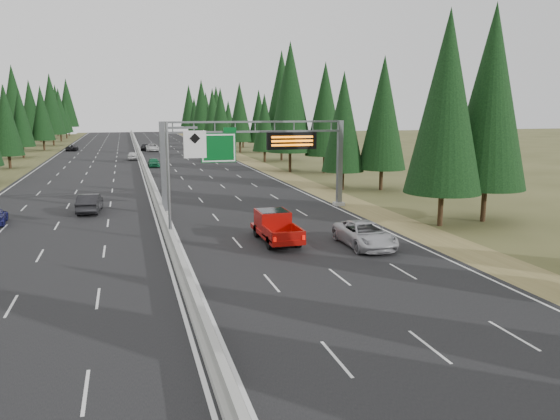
{
  "coord_description": "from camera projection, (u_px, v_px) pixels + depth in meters",
  "views": [
    {
      "loc": [
        -2.66,
        -11.5,
        8.89
      ],
      "look_at": [
        6.27,
        20.0,
        2.81
      ],
      "focal_mm": 35.0,
      "sensor_mm": 36.0,
      "label": 1
    }
  ],
  "objects": [
    {
      "name": "hov_sign_pole",
      "position": [
        177.0,
        173.0,
        36.13
      ],
      "size": [
        2.8,
        0.5,
        8.0
      ],
      "color": "slate",
      "rests_on": "road"
    },
    {
      "name": "car_onc_far",
      "position": [
        72.0,
        148.0,
        116.81
      ],
      "size": [
        2.33,
        4.8,
        1.31
      ],
      "primitive_type": "imported",
      "rotation": [
        0.0,
        0.0,
        3.11
      ],
      "color": "black",
      "rests_on": "road"
    },
    {
      "name": "car_ahead_dkred",
      "position": [
        212.0,
        157.0,
        92.59
      ],
      "size": [
        1.83,
        4.58,
        1.48
      ],
      "primitive_type": "imported",
      "rotation": [
        0.0,
        0.0,
        0.06
      ],
      "color": "#59180C",
      "rests_on": "road"
    },
    {
      "name": "car_ahead_dkgrey",
      "position": [
        215.0,
        151.0,
        107.62
      ],
      "size": [
        2.11,
        5.0,
        1.44
      ],
      "primitive_type": "imported",
      "rotation": [
        0.0,
        0.0,
        -0.02
      ],
      "color": "black",
      "rests_on": "road"
    },
    {
      "name": "tree_row_right",
      "position": [
        285.0,
        108.0,
        86.36
      ],
      "size": [
        11.15,
        238.62,
        18.81
      ],
      "color": "black",
      "rests_on": "ground"
    },
    {
      "name": "silver_minivan",
      "position": [
        365.0,
        234.0,
        35.36
      ],
      "size": [
        2.71,
        5.8,
        1.61
      ],
      "primitive_type": "imported",
      "rotation": [
        0.0,
        0.0,
        -0.01
      ],
      "color": "#B0AFB4",
      "rests_on": "road"
    },
    {
      "name": "median_barrier",
      "position": [
        143.0,
        162.0,
        88.82
      ],
      "size": [
        0.7,
        260.0,
        0.85
      ],
      "color": "#979892",
      "rests_on": "road"
    },
    {
      "name": "road",
      "position": [
        143.0,
        164.0,
        88.89
      ],
      "size": [
        32.0,
        260.0,
        0.08
      ],
      "primitive_type": "cube",
      "color": "black",
      "rests_on": "ground"
    },
    {
      "name": "car_onc_white",
      "position": [
        132.0,
        156.0,
        96.13
      ],
      "size": [
        1.73,
        4.21,
        1.43
      ],
      "primitive_type": "imported",
      "rotation": [
        0.0,
        0.0,
        3.13
      ],
      "color": "silver",
      "rests_on": "road"
    },
    {
      "name": "red_pickup",
      "position": [
        274.0,
        224.0,
        37.0
      ],
      "size": [
        2.19,
        6.12,
        1.99
      ],
      "color": "black",
      "rests_on": "road"
    },
    {
      "name": "shoulder_right",
      "position": [
        249.0,
        161.0,
        93.66
      ],
      "size": [
        3.6,
        260.0,
        0.06
      ],
      "primitive_type": "cube",
      "color": "olive",
      "rests_on": "ground"
    },
    {
      "name": "car_ahead_white",
      "position": [
        152.0,
        148.0,
        115.43
      ],
      "size": [
        2.67,
        5.66,
        1.56
      ],
      "primitive_type": "imported",
      "rotation": [
        0.0,
        0.0,
        0.01
      ],
      "color": "silver",
      "rests_on": "road"
    },
    {
      "name": "car_ahead_green",
      "position": [
        154.0,
        162.0,
        84.2
      ],
      "size": [
        1.7,
        4.13,
        1.4
      ],
      "primitive_type": "imported",
      "rotation": [
        0.0,
        0.0,
        0.01
      ],
      "color": "#16633C",
      "rests_on": "road"
    },
    {
      "name": "car_ahead_far",
      "position": [
        145.0,
        147.0,
        118.0
      ],
      "size": [
        2.06,
        4.5,
        1.5
      ],
      "primitive_type": "imported",
      "rotation": [
        0.0,
        0.0,
        -0.07
      ],
      "color": "black",
      "rests_on": "road"
    },
    {
      "name": "car_onc_near",
      "position": [
        90.0,
        203.0,
        47.1
      ],
      "size": [
        2.08,
        5.05,
        1.63
      ],
      "primitive_type": "imported",
      "rotation": [
        0.0,
        0.0,
        3.07
      ],
      "color": "black",
      "rests_on": "road"
    },
    {
      "name": "sign_gantry",
      "position": [
        263.0,
        151.0,
        47.64
      ],
      "size": [
        16.75,
        0.98,
        7.8
      ],
      "color": "slate",
      "rests_on": "road"
    },
    {
      "name": "shoulder_left",
      "position": [
        24.0,
        167.0,
        84.12
      ],
      "size": [
        3.6,
        260.0,
        0.06
      ],
      "primitive_type": "cube",
      "color": "#40431F",
      "rests_on": "ground"
    }
  ]
}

